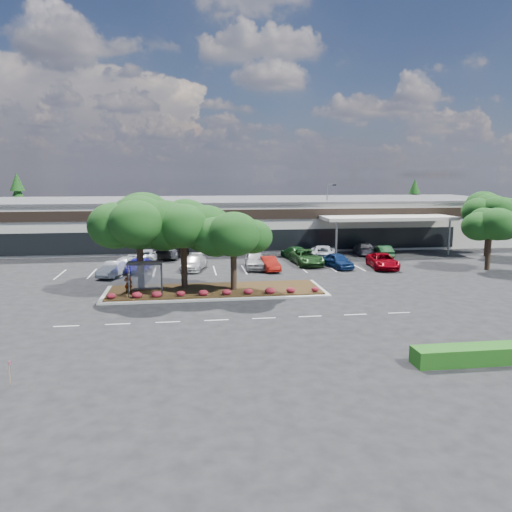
{
  "coord_description": "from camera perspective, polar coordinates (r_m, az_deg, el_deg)",
  "views": [
    {
      "loc": [
        -4.26,
        -36.11,
        9.56
      ],
      "look_at": [
        1.68,
        6.13,
        2.6
      ],
      "focal_mm": 35.0,
      "sensor_mm": 36.0,
      "label": 1
    }
  ],
  "objects": [
    {
      "name": "car_6",
      "position": [
        53.76,
        5.84,
        -0.16
      ],
      "size": [
        2.89,
        5.88,
        1.61
      ],
      "primitive_type": "imported",
      "rotation": [
        0.0,
        0.0,
        0.04
      ],
      "color": "#1E451B",
      "rests_on": "ground"
    },
    {
      "name": "car_7",
      "position": [
        52.4,
        9.37,
        -0.53
      ],
      "size": [
        2.61,
        4.71,
        1.51
      ],
      "primitive_type": "imported",
      "rotation": [
        0.0,
        0.0,
        0.19
      ],
      "color": "navy",
      "rests_on": "ground"
    },
    {
      "name": "tree_east_far",
      "position": [
        64.84,
        25.02,
        3.31
      ],
      "size": [
        6.4,
        6.4,
        7.62
      ],
      "primitive_type": null,
      "color": "#0F370E",
      "rests_on": "ground"
    },
    {
      "name": "car_0",
      "position": [
        49.31,
        -16.05,
        -1.45
      ],
      "size": [
        2.8,
        4.49,
        1.4
      ],
      "primitive_type": "imported",
      "rotation": [
        0.0,
        0.0,
        -0.34
      ],
      "color": "#A8ACB3",
      "rests_on": "ground"
    },
    {
      "name": "car_8",
      "position": [
        53.15,
        14.3,
        -0.56
      ],
      "size": [
        3.17,
        5.72,
        1.51
      ],
      "primitive_type": "imported",
      "rotation": [
        0.0,
        0.0,
        -0.13
      ],
      "color": "#8F010D",
      "rests_on": "ground"
    },
    {
      "name": "survey_stake",
      "position": [
        26.06,
        -26.33,
        -11.56
      ],
      "size": [
        0.08,
        0.14,
        1.13
      ],
      "color": "tan",
      "rests_on": "ground"
    },
    {
      "name": "car_14",
      "position": [
        57.21,
        4.48,
        0.38
      ],
      "size": [
        2.7,
        5.37,
        1.49
      ],
      "primitive_type": "imported",
      "rotation": [
        0.0,
        0.0,
        3.26
      ],
      "color": "#134218",
      "rests_on": "ground"
    },
    {
      "name": "lane_markings",
      "position": [
        47.68,
        -2.89,
        -2.3
      ],
      "size": [
        33.12,
        20.06,
        0.01
      ],
      "color": "silver",
      "rests_on": "ground"
    },
    {
      "name": "island_tree_east",
      "position": [
        40.44,
        -2.59,
        0.66
      ],
      "size": [
        5.8,
        5.8,
        6.5
      ],
      "primitive_type": null,
      "color": "#0F370E",
      "rests_on": "landscape_island"
    },
    {
      "name": "car_3",
      "position": [
        51.06,
        -7.11,
        -0.78
      ],
      "size": [
        3.25,
        5.29,
        1.43
      ],
      "primitive_type": "imported",
      "rotation": [
        0.0,
        0.0,
        -0.27
      ],
      "color": "#BABABA",
      "rests_on": "ground"
    },
    {
      "name": "island_tree_mid",
      "position": [
        41.69,
        -8.27,
        1.39
      ],
      "size": [
        6.6,
        6.6,
        7.32
      ],
      "primitive_type": null,
      "color": "#0F370E",
      "rests_on": "landscape_island"
    },
    {
      "name": "retail_store",
      "position": [
        70.44,
        -4.47,
        4.02
      ],
      "size": [
        80.4,
        25.2,
        6.25
      ],
      "color": "beige",
      "rests_on": "ground"
    },
    {
      "name": "car_1",
      "position": [
        51.39,
        -14.85,
        -0.98
      ],
      "size": [
        3.73,
        5.14,
        1.38
      ],
      "primitive_type": "imported",
      "rotation": [
        0.0,
        0.0,
        -0.43
      ],
      "color": "silver",
      "rests_on": "ground"
    },
    {
      "name": "island_tree_west",
      "position": [
        41.13,
        -13.16,
        1.54
      ],
      "size": [
        7.2,
        7.2,
        7.89
      ],
      "primitive_type": null,
      "color": "#0F370E",
      "rests_on": "landscape_island"
    },
    {
      "name": "conifer_north_west",
      "position": [
        86.17,
        -25.5,
        5.34
      ],
      "size": [
        4.4,
        4.4,
        10.0
      ],
      "primitive_type": "cone",
      "color": "#0F370E",
      "rests_on": "ground"
    },
    {
      "name": "car_9",
      "position": [
        56.88,
        -12.23,
        0.08
      ],
      "size": [
        2.81,
        5.17,
        1.38
      ],
      "primitive_type": "imported",
      "rotation": [
        0.0,
        0.0,
        3.03
      ],
      "color": "#B4BCC1",
      "rests_on": "ground"
    },
    {
      "name": "car_2",
      "position": [
        50.73,
        -13.24,
        -1.09
      ],
      "size": [
        2.28,
        4.22,
        1.32
      ],
      "primitive_type": "imported",
      "rotation": [
        0.0,
        0.0,
        -0.23
      ],
      "color": "navy",
      "rests_on": "ground"
    },
    {
      "name": "car_17",
      "position": [
        60.09,
        14.24,
        0.53
      ],
      "size": [
        1.99,
        4.57,
        1.46
      ],
      "primitive_type": "imported",
      "rotation": [
        0.0,
        0.0,
        3.04
      ],
      "color": "#1B4822",
      "rests_on": "ground"
    },
    {
      "name": "ground",
      "position": [
        37.6,
        -1.25,
        -5.47
      ],
      "size": [
        160.0,
        160.0,
        0.0
      ],
      "primitive_type": "plane",
      "color": "black",
      "rests_on": "ground"
    },
    {
      "name": "shrub_row",
      "position": [
        39.14,
        -4.49,
        -4.13
      ],
      "size": [
        17.0,
        0.8,
        0.5
      ],
      "primitive_type": null,
      "color": "maroon",
      "rests_on": "landscape_island"
    },
    {
      "name": "tree_east_near",
      "position": [
        55.51,
        25.1,
        1.87
      ],
      "size": [
        5.6,
        5.6,
        6.51
      ],
      "primitive_type": null,
      "color": "#0F370E",
      "rests_on": "ground"
    },
    {
      "name": "car_4",
      "position": [
        50.37,
        1.45,
        -0.88
      ],
      "size": [
        1.99,
        4.36,
        1.39
      ],
      "primitive_type": "imported",
      "rotation": [
        0.0,
        0.0,
        0.13
      ],
      "color": "#9A160E",
      "rests_on": "ground"
    },
    {
      "name": "light_pole",
      "position": [
        66.96,
        8.16,
        4.16
      ],
      "size": [
        1.38,
        0.88,
        8.45
      ],
      "rotation": [
        0.0,
        0.0,
        -0.43
      ],
      "color": "#9F9E99",
      "rests_on": "ground"
    },
    {
      "name": "hedge_south_east",
      "position": [
        28.24,
        23.26,
        -10.34
      ],
      "size": [
        6.0,
        1.3,
        0.9
      ],
      "primitive_type": "cube",
      "color": "#12520F",
      "rests_on": "ground"
    },
    {
      "name": "car_16",
      "position": [
        61.81,
        12.24,
        0.83
      ],
      "size": [
        2.74,
        5.22,
        1.44
      ],
      "primitive_type": "imported",
      "rotation": [
        0.0,
        0.0,
        2.99
      ],
      "color": "#5B5B63",
      "rests_on": "ground"
    },
    {
      "name": "bus_shelter",
      "position": [
        39.86,
        -12.54,
        -1.44
      ],
      "size": [
        2.75,
        1.55,
        2.59
      ],
      "color": "black",
      "rests_on": "landscape_island"
    },
    {
      "name": "conifer_north_east",
      "position": [
        88.92,
        17.57,
        5.58
      ],
      "size": [
        3.96,
        3.96,
        9.0
      ],
      "primitive_type": "cone",
      "color": "#0F370E",
      "rests_on": "ground"
    },
    {
      "name": "car_11",
      "position": [
        58.53,
        -9.54,
        0.54
      ],
      "size": [
        4.39,
        6.04,
        1.63
      ],
      "primitive_type": "imported",
      "rotation": [
        0.0,
        0.0,
        2.71
      ],
      "color": "black",
      "rests_on": "ground"
    },
    {
      "name": "landscape_island",
      "position": [
        41.27,
        -4.67,
        -3.98
      ],
      "size": [
        18.0,
        6.0,
        0.26
      ],
      "color": "#9F9E99",
      "rests_on": "ground"
    },
    {
      "name": "car_5",
      "position": [
        51.32,
        -0.15,
        -0.49
      ],
      "size": [
        2.48,
        5.22,
        1.72
      ],
      "primitive_type": "imported",
      "rotation": [
        0.0,
        0.0,
        -0.09
      ],
      "color": "#B6B6B6",
      "rests_on": "ground"
    },
    {
      "name": "person_waiting",
      "position": [
        40.53,
        -14.39,
        -3.05
      ],
      "size": [
        0.64,
        0.43,
        1.71
      ],
      "primitive_type": "imported",
      "rotation": [
        0.0,
        0.0,
        3.1
      ],
      "color": "#594C47",
      "rests_on": "landscape_island"
    },
    {
      "name": "car_10",
      "position": [
        58.83,
        -9.75,
        0.6
      ],
      "size": [
        3.25,
        6.02,
        1.66
      ],
      "primitive_type": "imported",
      "rotation": [
        0.0,
        0.0,
        2.97
      ],
      "color": "#57565E",
      "rests_on": "ground"
    },
    {
      "name": "car_15",
      "position": [
        56.86,
        7.63,
        0.37
      ],
      "size": [
        4.38,
        6.64,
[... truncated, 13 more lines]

